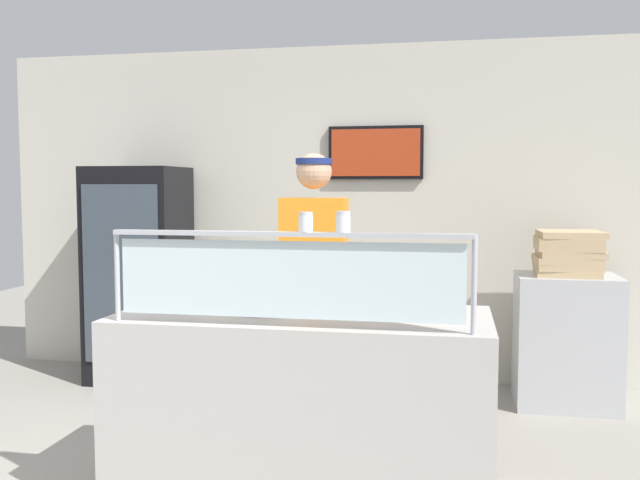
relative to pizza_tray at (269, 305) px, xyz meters
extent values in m
plane|color=gray|center=(0.20, 0.50, -0.97)|extent=(12.00, 12.00, 0.00)
cube|color=beige|center=(0.20, 2.26, 0.38)|extent=(6.20, 0.08, 2.70)
cube|color=black|center=(0.29, 2.19, 0.87)|extent=(0.76, 0.04, 0.42)
cube|color=#B23819|center=(0.29, 2.17, 0.87)|extent=(0.71, 0.01, 0.37)
cube|color=#BCB7B2|center=(0.20, -0.11, -0.49)|extent=(1.80, 0.79, 0.95)
cylinder|color=#B2B5BC|center=(-0.60, -0.44, 0.19)|extent=(0.02, 0.02, 0.42)
cylinder|color=#B2B5BC|center=(1.00, -0.44, 0.19)|extent=(0.02, 0.02, 0.42)
cube|color=silver|center=(0.20, -0.44, 0.19)|extent=(1.54, 0.01, 0.34)
cube|color=#B2B5BC|center=(0.20, -0.44, 0.39)|extent=(1.60, 0.06, 0.02)
cylinder|color=#9EA0A8|center=(0.00, 0.00, -0.01)|extent=(0.52, 0.52, 0.01)
cylinder|color=tan|center=(0.00, 0.00, 0.00)|extent=(0.49, 0.49, 0.02)
cylinder|color=gold|center=(0.00, 0.00, 0.02)|extent=(0.44, 0.44, 0.01)
cube|color=#ADAFB7|center=(0.00, -0.02, 0.02)|extent=(0.08, 0.28, 0.01)
cylinder|color=white|center=(0.29, -0.44, 0.44)|extent=(0.06, 0.06, 0.07)
cylinder|color=white|center=(0.29, -0.44, 0.43)|extent=(0.05, 0.05, 0.04)
cylinder|color=silver|center=(0.29, -0.44, 0.48)|extent=(0.06, 0.06, 0.02)
cylinder|color=white|center=(0.45, -0.44, 0.44)|extent=(0.06, 0.06, 0.07)
cylinder|color=red|center=(0.45, -0.44, 0.43)|extent=(0.05, 0.05, 0.05)
cylinder|color=silver|center=(0.45, -0.44, 0.48)|extent=(0.06, 0.06, 0.02)
cylinder|color=#23232D|center=(0.00, 0.62, -0.49)|extent=(0.13, 0.13, 0.95)
cylinder|color=#23232D|center=(0.22, 0.62, -0.49)|extent=(0.13, 0.13, 0.95)
cube|color=orange|center=(0.11, 0.62, 0.26)|extent=(0.38, 0.21, 0.55)
sphere|color=tan|center=(0.11, 0.62, 0.69)|extent=(0.21, 0.21, 0.21)
cylinder|color=navy|center=(0.11, 0.62, 0.75)|extent=(0.21, 0.21, 0.04)
cylinder|color=tan|center=(0.29, 0.40, 0.16)|extent=(0.08, 0.34, 0.08)
cube|color=black|center=(-1.58, 1.82, -0.11)|extent=(0.72, 0.60, 1.72)
cube|color=#38424C|center=(-1.58, 1.50, -0.07)|extent=(0.62, 0.02, 1.38)
cylinder|color=green|center=(-1.78, 1.61, -0.02)|extent=(0.06, 0.06, 0.20)
cylinder|color=red|center=(-1.65, 1.61, -0.02)|extent=(0.06, 0.06, 0.20)
cylinder|color=blue|center=(-1.51, 1.61, -0.02)|extent=(0.06, 0.06, 0.20)
cylinder|color=green|center=(-1.38, 1.61, -0.02)|extent=(0.06, 0.06, 0.20)
cube|color=#B7BABF|center=(1.71, 1.77, -0.50)|extent=(0.70, 0.55, 0.94)
cube|color=tan|center=(1.71, 1.77, -0.01)|extent=(0.45, 0.45, 0.04)
cube|color=tan|center=(1.71, 1.77, 0.04)|extent=(0.43, 0.43, 0.04)
cube|color=tan|center=(1.70, 1.77, 0.08)|extent=(0.43, 0.43, 0.04)
cube|color=tan|center=(1.73, 1.77, 0.13)|extent=(0.43, 0.43, 0.04)
cube|color=tan|center=(1.71, 1.77, 0.17)|extent=(0.44, 0.44, 0.04)
cube|color=tan|center=(1.71, 1.77, 0.22)|extent=(0.44, 0.44, 0.04)
cube|color=tan|center=(1.72, 1.77, 0.26)|extent=(0.44, 0.44, 0.04)
camera|label=1|loc=(0.91, -3.33, 0.59)|focal=38.66mm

